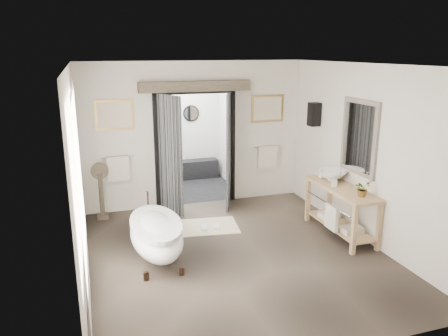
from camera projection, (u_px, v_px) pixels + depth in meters
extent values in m
plane|color=brown|center=(236.00, 254.00, 6.84)|extent=(5.00, 5.00, 0.00)
cube|color=beige|center=(323.00, 229.00, 4.16)|extent=(4.50, 0.02, 2.90)
cube|color=beige|center=(77.00, 178.00, 5.80)|extent=(0.02, 5.00, 2.90)
cube|color=beige|center=(366.00, 154.00, 7.12)|extent=(0.02, 5.00, 2.90)
cube|color=beige|center=(117.00, 139.00, 8.31)|extent=(1.45, 0.02, 2.90)
cube|color=beige|center=(265.00, 131.00, 9.21)|extent=(1.45, 0.02, 2.90)
cube|color=beige|center=(194.00, 76.00, 8.45)|extent=(1.60, 0.02, 0.60)
cube|color=silver|center=(237.00, 65.00, 6.08)|extent=(4.50, 5.00, 0.02)
cube|color=white|center=(82.00, 199.00, 5.29)|extent=(0.02, 2.20, 2.70)
cube|color=gray|center=(359.00, 137.00, 7.22)|extent=(0.05, 0.95, 1.25)
cube|color=silver|center=(358.00, 137.00, 7.21)|extent=(0.01, 0.80, 1.10)
cube|color=black|center=(314.00, 114.00, 8.39)|extent=(0.20, 0.20, 0.45)
sphere|color=#FFCC8C|center=(314.00, 114.00, 8.39)|extent=(0.10, 0.10, 0.10)
cube|color=black|center=(186.00, 189.00, 10.05)|extent=(2.20, 2.00, 0.01)
cube|color=silver|center=(183.00, 79.00, 9.40)|extent=(2.20, 2.00, 0.02)
cube|color=white|center=(175.00, 128.00, 10.65)|extent=(2.20, 0.02, 2.50)
cube|color=white|center=(134.00, 139.00, 9.40)|extent=(0.02, 2.00, 2.50)
cube|color=white|center=(231.00, 133.00, 10.05)|extent=(0.02, 2.00, 2.50)
cube|color=black|center=(178.00, 170.00, 10.75)|extent=(2.00, 0.35, 0.45)
cylinder|color=silver|center=(159.00, 115.00, 10.41)|extent=(0.40, 0.03, 0.40)
cylinder|color=silver|center=(191.00, 113.00, 10.65)|extent=(0.40, 0.03, 0.40)
cube|color=black|center=(156.00, 152.00, 8.60)|extent=(0.07, 0.10, 2.30)
cube|color=black|center=(233.00, 147.00, 9.07)|extent=(0.07, 0.10, 2.30)
cube|color=black|center=(194.00, 92.00, 8.53)|extent=(1.67, 0.10, 0.07)
cube|color=black|center=(169.00, 155.00, 8.34)|extent=(0.35, 0.75, 2.30)
cube|color=black|center=(229.00, 151.00, 8.69)|extent=(0.35, 0.75, 2.30)
cube|color=brown|center=(196.00, 86.00, 8.41)|extent=(2.20, 0.20, 0.20)
cube|color=tan|center=(115.00, 115.00, 8.16)|extent=(0.72, 0.03, 0.57)
cube|color=silver|center=(115.00, 115.00, 8.14)|extent=(0.62, 0.01, 0.47)
cube|color=tan|center=(267.00, 108.00, 9.07)|extent=(0.72, 0.03, 0.57)
cube|color=silver|center=(268.00, 109.00, 9.06)|extent=(0.62, 0.01, 0.47)
cylinder|color=silver|center=(117.00, 157.00, 8.33)|extent=(0.60, 0.02, 0.02)
cube|color=beige|center=(118.00, 168.00, 8.37)|extent=(0.42, 0.08, 0.48)
cylinder|color=silver|center=(267.00, 146.00, 9.24)|extent=(0.60, 0.02, 0.02)
cube|color=beige|center=(267.00, 157.00, 9.28)|extent=(0.42, 0.08, 0.48)
cylinder|color=#2F1F15|center=(146.00, 276.00, 6.06)|extent=(0.08, 0.08, 0.12)
cylinder|color=#2F1F15|center=(181.00, 271.00, 6.21)|extent=(0.08, 0.08, 0.12)
cylinder|color=#2F1F15|center=(136.00, 241.00, 7.16)|extent=(0.08, 0.08, 0.12)
cylinder|color=#2F1F15|center=(166.00, 237.00, 7.31)|extent=(0.08, 0.08, 0.12)
ellipsoid|color=white|center=(156.00, 235.00, 6.60)|extent=(0.76, 1.70, 0.54)
cylinder|color=#2F1F15|center=(148.00, 198.00, 7.23)|extent=(0.03, 0.03, 0.22)
cube|color=tan|center=(354.00, 229.00, 6.74)|extent=(0.07, 0.07, 0.85)
cube|color=tan|center=(379.00, 226.00, 6.87)|extent=(0.07, 0.07, 0.85)
cube|color=tan|center=(308.00, 199.00, 8.10)|extent=(0.07, 0.07, 0.85)
cube|color=tan|center=(330.00, 196.00, 8.23)|extent=(0.07, 0.07, 0.85)
cube|color=tan|center=(342.00, 189.00, 7.38)|extent=(0.55, 1.60, 0.05)
cube|color=tan|center=(340.00, 225.00, 7.55)|extent=(0.45, 1.50, 0.03)
cylinder|color=silver|center=(328.00, 203.00, 7.36)|extent=(0.02, 1.40, 0.02)
cube|color=beige|center=(332.00, 217.00, 7.27)|extent=(0.06, 0.34, 0.42)
cube|color=beige|center=(352.00, 230.00, 7.21)|extent=(0.35, 0.25, 0.10)
cube|color=beige|center=(329.00, 215.00, 7.86)|extent=(0.35, 0.25, 0.10)
cube|color=brown|center=(103.00, 216.00, 8.30)|extent=(0.21, 0.21, 0.08)
cylinder|color=brown|center=(101.00, 194.00, 8.19)|extent=(0.09, 0.09, 0.81)
cylinder|color=silver|center=(99.00, 171.00, 8.09)|extent=(0.29, 0.02, 0.29)
cylinder|color=brown|center=(99.00, 171.00, 8.07)|extent=(0.32, 0.01, 0.32)
cube|color=beige|center=(204.00, 227.00, 7.89)|extent=(1.30, 0.96, 0.01)
cube|color=white|center=(204.00, 228.00, 7.77)|extent=(0.15, 0.25, 0.05)
cube|color=white|center=(216.00, 226.00, 7.84)|extent=(0.15, 0.25, 0.05)
imported|color=white|center=(331.00, 176.00, 7.74)|extent=(0.69, 0.69, 0.18)
imported|color=gray|center=(363.00, 188.00, 6.89)|extent=(0.29, 0.27, 0.27)
imported|color=gray|center=(334.00, 181.00, 7.40)|extent=(0.12, 0.12, 0.20)
imported|color=gray|center=(322.00, 174.00, 7.92)|extent=(0.15, 0.15, 0.16)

